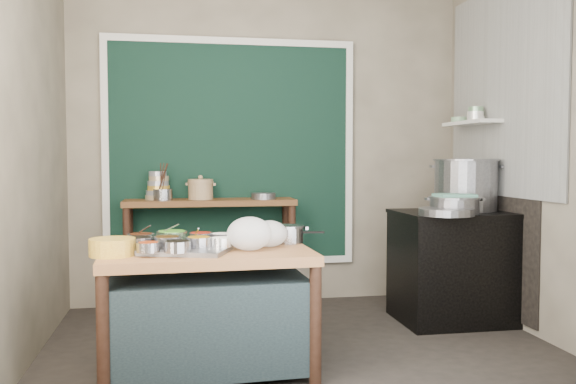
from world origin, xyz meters
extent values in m
cube|color=black|center=(0.00, 0.00, -0.01)|extent=(3.50, 3.00, 0.02)
cube|color=gray|center=(0.00, 1.51, 1.40)|extent=(3.50, 0.02, 2.80)
cube|color=gray|center=(-1.76, 0.00, 1.40)|extent=(0.02, 3.00, 2.80)
cube|color=gray|center=(1.76, 0.00, 1.40)|extent=(0.02, 3.00, 2.80)
cube|color=black|center=(-0.35, 1.47, 1.35)|extent=(2.10, 0.02, 1.90)
cube|color=#B2B2AA|center=(1.74, 0.55, 1.85)|extent=(0.02, 1.70, 1.70)
cube|color=black|center=(1.74, 0.65, 0.70)|extent=(0.01, 1.30, 1.30)
cube|color=beige|center=(1.63, 0.85, 1.60)|extent=(0.22, 0.70, 0.03)
cube|color=#966436|center=(-0.65, -0.30, 0.38)|extent=(1.28, 0.77, 0.75)
cube|color=brown|center=(-0.55, 1.28, 0.47)|extent=(1.45, 0.40, 0.95)
cube|color=black|center=(1.35, 0.55, 0.42)|extent=(0.90, 0.68, 0.85)
cube|color=black|center=(1.35, 0.55, 0.86)|extent=(0.92, 0.69, 0.03)
cube|color=gray|center=(-0.82, -0.29, 0.76)|extent=(0.72, 0.61, 0.03)
cylinder|color=gray|center=(-0.56, -0.17, 0.81)|extent=(0.13, 0.13, 0.06)
cylinder|color=gray|center=(-0.68, -0.14, 0.81)|extent=(0.15, 0.15, 0.06)
cylinder|color=gray|center=(-0.99, -0.47, 0.80)|extent=(0.13, 0.13, 0.06)
cylinder|color=gray|center=(-0.83, -0.49, 0.81)|extent=(0.15, 0.15, 0.06)
cylinder|color=gray|center=(-0.70, -0.34, 0.81)|extent=(0.15, 0.15, 0.06)
cylinder|color=gray|center=(-1.06, -0.32, 0.81)|extent=(0.17, 0.17, 0.07)
cylinder|color=gray|center=(-0.86, -0.14, 0.81)|extent=(0.19, 0.19, 0.07)
cylinder|color=gray|center=(-1.05, -0.16, 0.81)|extent=(0.16, 0.16, 0.07)
cylinder|color=gray|center=(-0.89, -0.32, 0.81)|extent=(0.16, 0.16, 0.07)
cylinder|color=silver|center=(-0.57, -0.34, 0.80)|extent=(0.12, 0.12, 0.06)
cylinder|color=gold|center=(-1.19, -0.40, 0.80)|extent=(0.34, 0.34, 0.10)
ellipsoid|color=white|center=(-0.40, -0.34, 0.85)|extent=(0.28, 0.24, 0.20)
ellipsoid|color=white|center=(-0.26, -0.22, 0.83)|extent=(0.23, 0.20, 0.17)
cylinder|color=tan|center=(-0.98, 1.32, 0.97)|extent=(0.21, 0.21, 0.04)
cylinder|color=gray|center=(-0.98, 1.32, 1.01)|extent=(0.21, 0.21, 0.04)
cylinder|color=gold|center=(-0.98, 1.32, 1.05)|extent=(0.19, 0.19, 0.04)
cylinder|color=gray|center=(-0.98, 1.32, 1.09)|extent=(0.18, 0.18, 0.04)
cylinder|color=tan|center=(-0.98, 1.32, 1.13)|extent=(0.17, 0.17, 0.04)
cylinder|color=gray|center=(-0.98, 1.32, 1.17)|extent=(0.15, 0.15, 0.04)
cylinder|color=gray|center=(-0.94, 1.22, 1.00)|extent=(0.19, 0.19, 0.10)
cylinder|color=gray|center=(-0.10, 1.23, 0.98)|extent=(0.24, 0.24, 0.05)
cylinder|color=gray|center=(1.53, 0.59, 1.08)|extent=(0.15, 0.41, 0.40)
cube|color=#58957B|center=(1.25, 0.37, 1.02)|extent=(0.28, 0.22, 0.02)
cylinder|color=gray|center=(1.13, 0.25, 0.91)|extent=(0.49, 0.49, 0.05)
cylinder|color=silver|center=(1.63, 0.79, 1.63)|extent=(0.14, 0.14, 0.04)
cylinder|color=silver|center=(1.63, 0.79, 1.67)|extent=(0.13, 0.13, 0.04)
cylinder|color=gray|center=(1.63, 0.79, 1.71)|extent=(0.12, 0.12, 0.04)
cylinder|color=gray|center=(1.63, 1.09, 1.64)|extent=(0.18, 0.18, 0.05)
camera|label=1|loc=(-0.82, -3.95, 1.31)|focal=38.00mm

